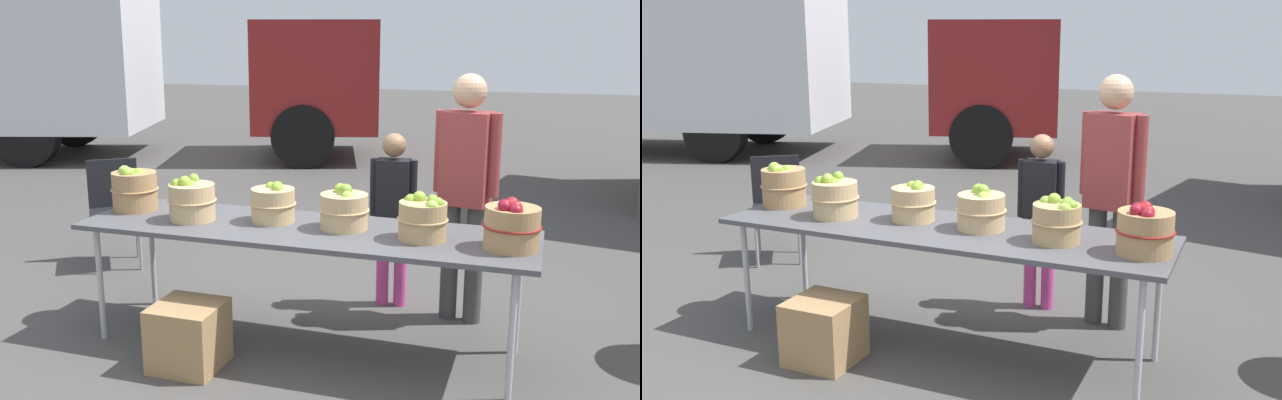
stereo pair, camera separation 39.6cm
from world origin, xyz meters
TOP-DOWN VIEW (x-y plane):
  - ground_plane at (0.00, 0.00)m, footprint 40.00×40.00m
  - market_table at (0.00, 0.00)m, footprint 2.70×0.76m
  - apple_basket_green_0 at (-1.19, 0.07)m, footprint 0.31×0.31m
  - apple_basket_green_1 at (-0.71, -0.04)m, footprint 0.30×0.30m
  - apple_basket_green_2 at (-0.23, 0.08)m, footprint 0.28×0.28m
  - apple_basket_green_3 at (0.23, 0.06)m, footprint 0.30×0.30m
  - apple_basket_green_4 at (0.71, -0.02)m, footprint 0.29×0.29m
  - apple_basket_red_0 at (1.18, -0.05)m, footprint 0.31×0.31m
  - vendor_adult at (0.85, 0.71)m, footprint 0.42×0.27m
  - child_customer at (0.35, 0.83)m, footprint 0.32×0.18m
  - box_truck at (-5.56, 5.42)m, footprint 7.99×4.34m
  - folding_chair at (-2.01, 1.01)m, footprint 0.56×0.56m
  - produce_crate at (-0.53, -0.47)m, footprint 0.38×0.38m

SIDE VIEW (x-z plane):
  - ground_plane at x=0.00m, z-range 0.00..0.00m
  - produce_crate at x=-0.53m, z-range 0.00..0.38m
  - folding_chair at x=-2.01m, z-range 0.08..0.94m
  - market_table at x=0.00m, z-range 0.34..1.09m
  - child_customer at x=0.35m, z-range 0.11..1.32m
  - apple_basket_green_2 at x=-0.23m, z-range 0.74..0.98m
  - apple_basket_green_3 at x=0.23m, z-range 0.73..1.00m
  - apple_basket_green_4 at x=0.71m, z-range 0.74..1.00m
  - apple_basket_green_1 at x=-0.71m, z-range 0.73..1.01m
  - apple_basket_red_0 at x=1.18m, z-range 0.74..1.02m
  - apple_basket_green_0 at x=-1.19m, z-range 0.74..1.03m
  - vendor_adult at x=0.85m, z-range 0.14..1.77m
  - box_truck at x=-5.56m, z-range 0.11..2.86m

